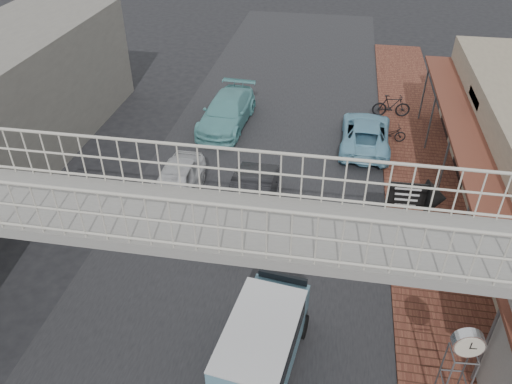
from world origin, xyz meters
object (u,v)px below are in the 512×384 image
at_px(motorcycle_near, 389,134).
at_px(angkot_curb, 366,134).
at_px(arrow_sign, 433,198).
at_px(dark_sedan, 250,200).
at_px(angkot_van, 263,339).
at_px(motorcycle_far, 391,106).
at_px(street_clock, 467,347).
at_px(angkot_far, 227,112).
at_px(white_hatchback, 176,183).

bearing_deg(motorcycle_near, angkot_curb, 101.70).
bearing_deg(motorcycle_near, arrow_sign, 174.89).
xyz_separation_m(dark_sedan, angkot_van, (1.49, -6.44, 0.46)).
height_order(angkot_van, motorcycle_far, angkot_van).
bearing_deg(angkot_van, street_clock, 1.30).
bearing_deg(angkot_far, motorcycle_near, -0.25).
bearing_deg(white_hatchback, motorcycle_near, 34.75).
relative_size(angkot_far, motorcycle_far, 2.67).
xyz_separation_m(dark_sedan, angkot_far, (-2.44, 6.97, 0.02)).
bearing_deg(angkot_far, white_hatchback, -91.82).
height_order(white_hatchback, street_clock, street_clock).
relative_size(dark_sedan, motorcycle_far, 2.30).
xyz_separation_m(angkot_curb, motorcycle_far, (1.29, 3.11, 0.02)).
relative_size(white_hatchback, angkot_curb, 0.86).
xyz_separation_m(angkot_curb, street_clock, (1.83, -12.94, 1.85)).
distance_m(angkot_curb, motorcycle_near, 1.19).
bearing_deg(dark_sedan, angkot_van, -76.33).
bearing_deg(angkot_far, dark_sedan, -67.03).
distance_m(white_hatchback, angkot_curb, 9.00).
bearing_deg(arrow_sign, angkot_curb, 101.66).
bearing_deg(motorcycle_far, angkot_van, 159.45).
bearing_deg(dark_sedan, angkot_far, 109.97).
distance_m(dark_sedan, angkot_curb, 7.33).
relative_size(white_hatchback, motorcycle_far, 2.13).
distance_m(angkot_curb, angkot_far, 6.71).
xyz_separation_m(white_hatchback, dark_sedan, (3.05, -0.66, 0.03)).
xyz_separation_m(angkot_curb, angkot_far, (-6.64, 0.96, 0.08)).
xyz_separation_m(angkot_van, motorcycle_far, (4.00, 15.56, -0.51)).
bearing_deg(dark_sedan, arrow_sign, -12.86).
bearing_deg(angkot_van, arrow_sign, 55.88).
height_order(dark_sedan, arrow_sign, arrow_sign).
height_order(street_clock, arrow_sign, arrow_sign).
xyz_separation_m(dark_sedan, street_clock, (6.03, -6.94, 1.79)).
bearing_deg(angkot_curb, motorcycle_far, -110.85).
relative_size(angkot_van, street_clock, 1.37).
distance_m(white_hatchback, motorcycle_far, 12.02).
relative_size(white_hatchback, arrow_sign, 1.33).
bearing_deg(angkot_van, motorcycle_far, 83.05).
bearing_deg(motorcycle_near, angkot_far, 76.32).
height_order(motorcycle_far, arrow_sign, arrow_sign).
xyz_separation_m(angkot_van, motorcycle_near, (3.81, 12.88, -0.67)).
xyz_separation_m(motorcycle_near, arrow_sign, (0.64, -7.87, 2.03)).
bearing_deg(angkot_curb, motorcycle_near, -156.89).
bearing_deg(white_hatchback, motorcycle_far, 44.79).
relative_size(angkot_far, angkot_van, 1.27).
relative_size(angkot_van, arrow_sign, 1.31).
height_order(angkot_curb, arrow_sign, arrow_sign).
height_order(motorcycle_near, arrow_sign, arrow_sign).
height_order(angkot_curb, angkot_far, angkot_far).
bearing_deg(angkot_far, motorcycle_far, 18.83).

